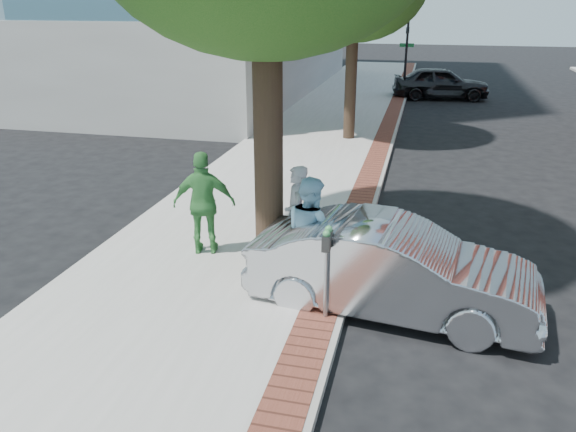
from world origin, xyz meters
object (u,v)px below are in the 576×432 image
(person_gray, at_px, (296,214))
(sedan_silver, at_px, (392,268))
(parking_meter, at_px, (327,254))
(person_officer, at_px, (311,232))
(person_green, at_px, (204,203))
(bg_car, at_px, (441,83))

(person_gray, distance_m, sedan_silver, 2.18)
(parking_meter, height_order, sedan_silver, parking_meter)
(person_officer, bearing_deg, parking_meter, 159.64)
(person_officer, height_order, sedan_silver, person_officer)
(person_gray, distance_m, person_officer, 0.93)
(person_gray, distance_m, person_green, 1.76)
(sedan_silver, bearing_deg, parking_meter, 134.13)
(bg_car, bearing_deg, sedan_silver, 170.60)
(sedan_silver, bearing_deg, bg_car, 4.61)
(person_officer, bearing_deg, sedan_silver, -148.07)
(parking_meter, relative_size, person_green, 0.74)
(parking_meter, xyz_separation_m, sedan_silver, (0.92, 0.70, -0.46))
(person_officer, relative_size, sedan_silver, 0.42)
(parking_meter, relative_size, sedan_silver, 0.33)
(sedan_silver, bearing_deg, person_green, 79.88)
(sedan_silver, bearing_deg, person_officer, 83.14)
(person_gray, distance_m, bg_car, 20.56)
(person_officer, distance_m, person_green, 2.32)
(person_officer, height_order, person_green, person_green)
(person_green, bearing_deg, person_officer, 146.41)
(person_officer, bearing_deg, person_green, 26.66)
(parking_meter, height_order, person_green, person_green)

